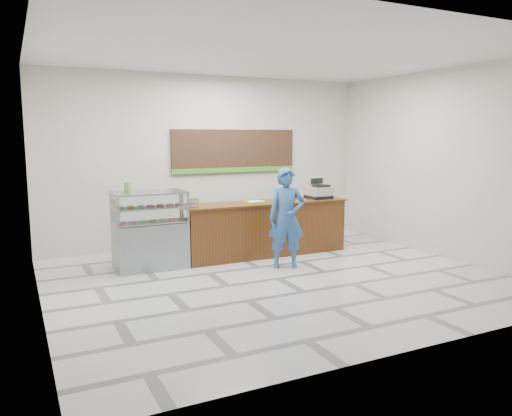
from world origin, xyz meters
name	(u,v)px	position (x,y,z in m)	size (l,w,h in m)	color
floor	(278,279)	(0.00, 0.00, 0.00)	(7.00, 7.00, 0.00)	silver
back_wall	(210,161)	(0.00, 3.00, 1.75)	(7.00, 7.00, 0.00)	beige
ceiling	(280,53)	(0.00, 0.00, 3.50)	(7.00, 7.00, 0.00)	silver
sales_counter	(265,228)	(0.55, 1.55, 0.52)	(3.26, 0.76, 1.03)	#612F14
display_case	(150,230)	(-1.67, 1.55, 0.68)	(1.22, 0.72, 1.33)	gray
menu_board	(235,152)	(0.55, 2.96, 1.93)	(2.80, 0.06, 0.90)	black
cash_register	(318,191)	(1.74, 1.54, 1.18)	(0.45, 0.47, 0.41)	black
card_terminal	(321,198)	(1.72, 1.39, 1.05)	(0.08, 0.16, 0.04)	black
serving_tray	(255,202)	(0.34, 1.56, 1.04)	(0.37, 0.27, 0.02)	#63CE09
napkin_box	(187,202)	(-0.95, 1.69, 1.10)	(0.15, 0.15, 0.13)	white
straw_cup	(187,202)	(-0.95, 1.70, 1.09)	(0.08, 0.08, 0.12)	silver
promo_box	(192,203)	(-0.95, 1.41, 1.11)	(0.19, 0.13, 0.17)	green
donut_decal	(302,200)	(1.34, 1.49, 1.03)	(0.15, 0.15, 0.00)	#FD5E9A
green_cup_left	(127,187)	(-1.98, 1.78, 1.41)	(0.10, 0.10, 0.16)	green
green_cup_right	(127,187)	(-1.98, 1.79, 1.40)	(0.08, 0.08, 0.13)	green
customer	(287,218)	(0.47, 0.58, 0.87)	(0.63, 0.41, 1.73)	#2A568F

